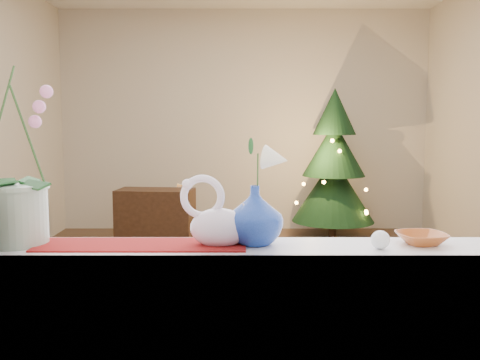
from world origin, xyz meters
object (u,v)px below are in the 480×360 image
object	(u,v)px
paperweight	(380,240)
amber_dish	(421,239)
swan	(219,213)
side_table	(156,217)
orchid_pot	(12,145)
blue_vase	(255,211)
xmas_tree	(334,164)

from	to	relation	value
paperweight	amber_dish	size ratio (longest dim) A/B	0.44
swan	side_table	xyz separation A→B (m)	(-0.85, 3.98, -0.73)
paperweight	amber_dish	distance (m)	0.17
orchid_pot	side_table	distance (m)	4.07
paperweight	blue_vase	bearing A→B (deg)	170.40
blue_vase	xmas_tree	xyz separation A→B (m)	(1.02, 4.30, -0.18)
swan	side_table	size ratio (longest dim) A/B	0.33
side_table	swan	bearing A→B (deg)	-71.66
amber_dish	blue_vase	bearing A→B (deg)	-179.94
orchid_pot	amber_dish	world-z (taller)	orchid_pot
blue_vase	orchid_pot	bearing A→B (deg)	-179.89
xmas_tree	swan	bearing A→B (deg)	-104.77
amber_dish	xmas_tree	distance (m)	4.32
xmas_tree	side_table	bearing A→B (deg)	-170.10
side_table	xmas_tree	bearing A→B (deg)	16.18
blue_vase	amber_dish	world-z (taller)	blue_vase
orchid_pot	swan	bearing A→B (deg)	-1.80
orchid_pot	swan	distance (m)	0.73
orchid_pot	swan	xyz separation A→B (m)	(0.69, -0.02, -0.22)
xmas_tree	side_table	distance (m)	2.09
side_table	orchid_pot	bearing A→B (deg)	-81.41
swan	xmas_tree	size ratio (longest dim) A/B	0.15
swan	paperweight	xyz separation A→B (m)	(0.53, -0.05, -0.08)
paperweight	amber_dish	bearing A→B (deg)	23.79
swan	xmas_tree	distance (m)	4.47
orchid_pot	blue_vase	world-z (taller)	orchid_pot
swan	blue_vase	bearing A→B (deg)	28.36
swan	side_table	distance (m)	4.13
blue_vase	xmas_tree	bearing A→B (deg)	76.65
orchid_pot	paperweight	size ratio (longest dim) A/B	10.96
swan	amber_dish	distance (m)	0.69
orchid_pot	swan	world-z (taller)	orchid_pot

